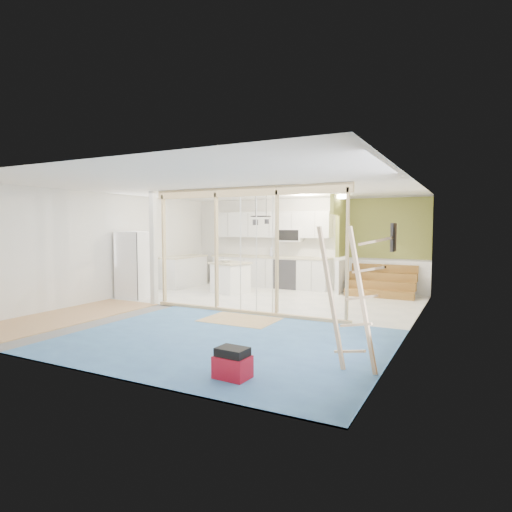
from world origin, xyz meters
The scene contains 17 objects.
room centered at (0.00, 0.00, 1.30)m, with size 7.01×8.01×2.61m.
floor_overlays centered at (0.07, 0.06, 0.01)m, with size 7.00×8.00×0.03m.
stud_frame centered at (-0.27, 0.00, 1.61)m, with size 4.66×0.14×2.60m.
base_cabinets centered at (-1.61, 3.36, 0.47)m, with size 4.45×2.24×0.93m.
upper_cabinets centered at (-0.84, 3.82, 1.82)m, with size 3.60×0.41×0.85m.
green_partition centered at (2.04, 3.66, 0.94)m, with size 2.25×1.51×2.60m.
pot_rack centered at (-0.31, 1.89, 2.00)m, with size 0.52×0.52×0.72m.
sheathing_panel centered at (3.48, -2.00, 1.30)m, with size 0.02×4.00×2.60m, color tan.
electrical_panel centered at (3.43, -1.40, 1.65)m, with size 0.04×0.30×0.40m, color #37373C.
ceiling_light centered at (1.40, 3.00, 2.54)m, with size 0.32×0.32×0.08m, color #FFEABF.
fridge centered at (-3.08, 0.45, 0.84)m, with size 0.78×0.75×1.67m.
island centered at (-1.36, 2.21, 0.42)m, with size 1.05×1.05×0.84m.
bowl centered at (-1.47, 2.12, 0.88)m, with size 0.29×0.29×0.07m, color silver.
soap_bottle_a centered at (-0.81, 3.63, 1.09)m, with size 0.12×0.12×0.32m, color #AFB2C3.
soap_bottle_b centered at (0.68, 3.70, 1.02)m, with size 0.08×0.09×0.19m, color white.
toolbox centered at (1.95, -3.37, 0.18)m, with size 0.42×0.33×0.38m.
ladder centered at (3.10, -2.44, 0.92)m, with size 0.96×0.15×1.79m.
Camera 1 is at (4.45, -7.63, 1.81)m, focal length 30.00 mm.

